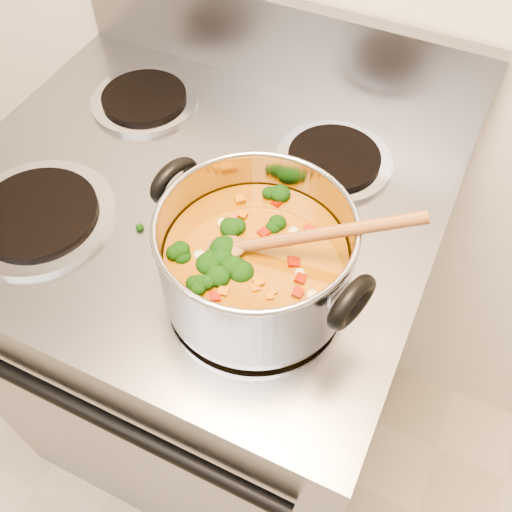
# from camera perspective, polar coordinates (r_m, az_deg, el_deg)

# --- Properties ---
(electric_range) EXTENTS (0.77, 0.70, 1.08)m
(electric_range) POSITION_cam_1_polar(r_m,az_deg,el_deg) (1.29, -4.54, -7.18)
(electric_range) COLOR gray
(electric_range) RESTS_ON ground
(stockpot) EXTENTS (0.31, 0.25, 0.15)m
(stockpot) POSITION_cam_1_polar(r_m,az_deg,el_deg) (0.73, -0.02, -0.42)
(stockpot) COLOR #A4A5AC
(stockpot) RESTS_ON electric_range
(wooden_spoon) EXTENTS (0.27, 0.13, 0.11)m
(wooden_spoon) POSITION_cam_1_polar(r_m,az_deg,el_deg) (0.70, 1.37, 1.38)
(wooden_spoon) COLOR brown
(wooden_spoon) RESTS_ON stockpot
(cooktop_crumbs) EXTENTS (0.32, 0.13, 0.01)m
(cooktop_crumbs) POSITION_cam_1_polar(r_m,az_deg,el_deg) (0.80, -5.18, -2.82)
(cooktop_crumbs) COLOR black
(cooktop_crumbs) RESTS_ON electric_range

